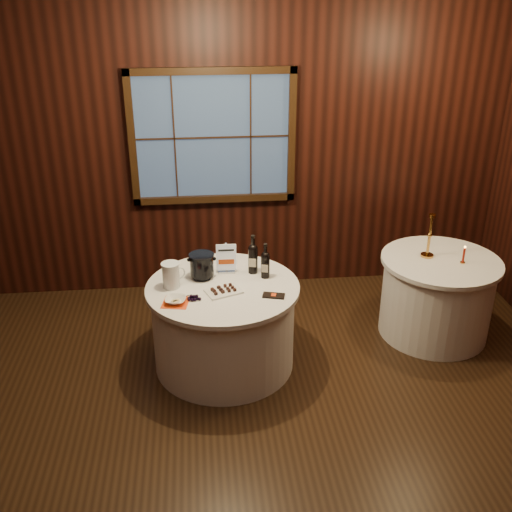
{
  "coord_description": "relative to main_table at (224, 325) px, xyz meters",
  "views": [
    {
      "loc": [
        -0.18,
        -3.38,
        3.11
      ],
      "look_at": [
        0.27,
        0.9,
        1.08
      ],
      "focal_mm": 42.0,
      "sensor_mm": 36.0,
      "label": 1
    }
  ],
  "objects": [
    {
      "name": "port_bottle_left",
      "position": [
        0.27,
        0.22,
        0.53
      ],
      "size": [
        0.08,
        0.09,
        0.35
      ],
      "rotation": [
        0.0,
        0.0,
        -0.23
      ],
      "color": "black",
      "rests_on": "main_table"
    },
    {
      "name": "back_wall",
      "position": [
        0.0,
        1.48,
        1.16
      ],
      "size": [
        6.0,
        0.1,
        3.0
      ],
      "color": "black",
      "rests_on": "ground"
    },
    {
      "name": "port_bottle_right",
      "position": [
        0.37,
        0.12,
        0.52
      ],
      "size": [
        0.07,
        0.08,
        0.31
      ],
      "rotation": [
        0.0,
        0.0,
        -0.26
      ],
      "color": "black",
      "rests_on": "main_table"
    },
    {
      "name": "red_candle",
      "position": [
        2.16,
        0.21,
        0.45
      ],
      "size": [
        0.05,
        0.05,
        0.17
      ],
      "color": "#BD853B",
      "rests_on": "side_table"
    },
    {
      "name": "ground",
      "position": [
        0.0,
        -1.0,
        -0.39
      ],
      "size": [
        6.0,
        6.0,
        0.0
      ],
      "primitive_type": "plane",
      "color": "black",
      "rests_on": "ground"
    },
    {
      "name": "cracker_bowl",
      "position": [
        -0.38,
        -0.25,
        0.41
      ],
      "size": [
        0.18,
        0.18,
        0.04
      ],
      "primitive_type": "imported",
      "rotation": [
        0.0,
        0.0,
        -0.14
      ],
      "color": "white",
      "rests_on": "orange_napkin"
    },
    {
      "name": "sign_stand",
      "position": [
        0.05,
        0.24,
        0.48
      ],
      "size": [
        0.17,
        0.09,
        0.28
      ],
      "rotation": [
        0.0,
        0.0,
        -0.03
      ],
      "color": "#B4B5BB",
      "rests_on": "main_table"
    },
    {
      "name": "side_table",
      "position": [
        2.0,
        0.3,
        0.0
      ],
      "size": [
        1.08,
        1.08,
        0.77
      ],
      "color": "white",
      "rests_on": "ground"
    },
    {
      "name": "orange_napkin",
      "position": [
        -0.38,
        -0.25,
        0.38
      ],
      "size": [
        0.24,
        0.24,
        0.0
      ],
      "primitive_type": "cube",
      "rotation": [
        0.0,
        0.0,
        -0.19
      ],
      "color": "#E64213",
      "rests_on": "main_table"
    },
    {
      "name": "chocolate_plate",
      "position": [
        0.0,
        -0.11,
        0.4
      ],
      "size": [
        0.33,
        0.27,
        0.04
      ],
      "rotation": [
        0.0,
        0.0,
        0.37
      ],
      "color": "white",
      "rests_on": "main_table"
    },
    {
      "name": "main_table",
      "position": [
        0.0,
        0.0,
        0.0
      ],
      "size": [
        1.28,
        1.28,
        0.77
      ],
      "color": "white",
      "rests_on": "ground"
    },
    {
      "name": "glass_pitcher",
      "position": [
        -0.42,
        0.02,
        0.49
      ],
      "size": [
        0.2,
        0.15,
        0.22
      ],
      "rotation": [
        0.0,
        0.0,
        0.33
      ],
      "color": "silver",
      "rests_on": "main_table"
    },
    {
      "name": "grape_bunch",
      "position": [
        -0.24,
        -0.21,
        0.4
      ],
      "size": [
        0.18,
        0.09,
        0.04
      ],
      "rotation": [
        0.0,
        0.0,
        -0.21
      ],
      "color": "black",
      "rests_on": "main_table"
    },
    {
      "name": "brass_candlestick",
      "position": [
        1.89,
        0.37,
        0.53
      ],
      "size": [
        0.12,
        0.12,
        0.41
      ],
      "color": "#BD853B",
      "rests_on": "side_table"
    },
    {
      "name": "ice_bucket",
      "position": [
        -0.16,
        0.16,
        0.5
      ],
      "size": [
        0.21,
        0.21,
        0.22
      ],
      "color": "black",
      "rests_on": "main_table"
    },
    {
      "name": "chocolate_box",
      "position": [
        0.4,
        -0.22,
        0.39
      ],
      "size": [
        0.19,
        0.13,
        0.01
      ],
      "primitive_type": "cube",
      "rotation": [
        0.0,
        0.0,
        -0.26
      ],
      "color": "black",
      "rests_on": "main_table"
    }
  ]
}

